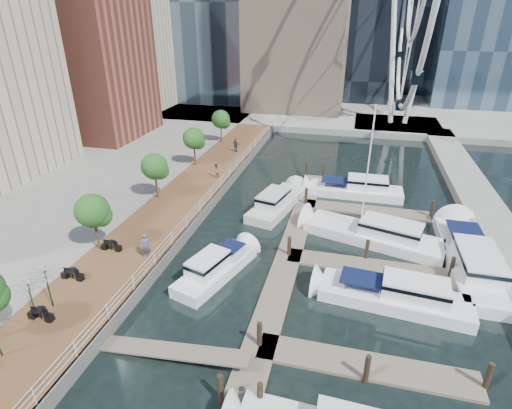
{
  "coord_description": "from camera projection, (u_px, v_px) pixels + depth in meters",
  "views": [
    {
      "loc": [
        7.07,
        -19.01,
        17.54
      ],
      "look_at": [
        -0.39,
        10.68,
        3.0
      ],
      "focal_mm": 28.0,
      "sensor_mm": 36.0,
      "label": 1
    }
  ],
  "objects": [
    {
      "name": "land_far",
      "position": [
        335.0,
        81.0,
        114.87
      ],
      "size": [
        200.0,
        114.0,
        1.0
      ],
      "primitive_type": "cube",
      "color": "gray",
      "rests_on": "ground"
    },
    {
      "name": "seawall",
      "position": [
        212.0,
        203.0,
        39.98
      ],
      "size": [
        0.25,
        60.0,
        1.0
      ],
      "primitive_type": "cube",
      "color": "#595954",
      "rests_on": "ground"
    },
    {
      "name": "breakwater",
      "position": [
        483.0,
        210.0,
        38.64
      ],
      "size": [
        4.0,
        60.0,
        1.0
      ],
      "primitive_type": "cube",
      "color": "gray",
      "rests_on": "ground"
    },
    {
      "name": "pier",
      "position": [
        397.0,
        126.0,
        67.99
      ],
      "size": [
        14.0,
        12.0,
        1.0
      ],
      "primitive_type": "cube",
      "color": "gray",
      "rests_on": "ground"
    },
    {
      "name": "pedestrian_mid",
      "position": [
        216.0,
        171.0,
        44.54
      ],
      "size": [
        0.7,
        0.87,
        1.72
      ],
      "primitive_type": "imported",
      "rotation": [
        0.0,
        0.0,
        -1.63
      ],
      "color": "#7B6555",
      "rests_on": "boardwalk"
    },
    {
      "name": "midrise_condos",
      "position": [
        35.0,
        51.0,
        50.86
      ],
      "size": [
        19.0,
        67.0,
        28.0
      ],
      "color": "#BCAD8E",
      "rests_on": "ground"
    },
    {
      "name": "yacht_foreground",
      "position": [
        393.0,
        304.0,
        26.83
      ],
      "size": [
        10.97,
        3.94,
        2.15
      ],
      "primitive_type": null,
      "rotation": [
        0.0,
        0.0,
        1.47
      ],
      "color": "white",
      "rests_on": "ground"
    },
    {
      "name": "pedestrian_far",
      "position": [
        236.0,
        145.0,
        53.07
      ],
      "size": [
        1.16,
        0.71,
        1.84
      ],
      "primitive_type": "imported",
      "rotation": [
        0.0,
        0.0,
        2.88
      ],
      "color": "#2C3438",
      "rests_on": "boardwalk"
    },
    {
      "name": "cafe_seating",
      "position": [
        27.0,
        307.0,
        23.08
      ],
      "size": [
        3.75,
        7.54,
        2.74
      ],
      "color": "#0E3510",
      "rests_on": "ground"
    },
    {
      "name": "pedestrian_near",
      "position": [
        146.0,
        246.0,
        29.78
      ],
      "size": [
        0.85,
        0.83,
        1.97
      ],
      "primitive_type": "imported",
      "rotation": [
        0.0,
        0.0,
        0.74
      ],
      "color": "#4F516A",
      "rests_on": "boardwalk"
    },
    {
      "name": "floating_docks",
      "position": [
        353.0,
        247.0,
        32.51
      ],
      "size": [
        16.0,
        34.0,
        2.6
      ],
      "color": "#6D6051",
      "rests_on": "ground"
    },
    {
      "name": "cafe_tables",
      "position": [
        58.0,
        293.0,
        25.69
      ],
      "size": [
        2.5,
        13.7,
        0.74
      ],
      "color": "black",
      "rests_on": "ground"
    },
    {
      "name": "boardwalk",
      "position": [
        185.0,
        200.0,
        40.64
      ],
      "size": [
        6.0,
        60.0,
        1.0
      ],
      "primitive_type": "cube",
      "color": "brown",
      "rests_on": "ground"
    },
    {
      "name": "moored_yachts",
      "position": [
        365.0,
        245.0,
        33.64
      ],
      "size": [
        22.83,
        32.03,
        11.5
      ],
      "color": "white",
      "rests_on": "ground"
    },
    {
      "name": "railing",
      "position": [
        211.0,
        194.0,
        39.56
      ],
      "size": [
        0.1,
        60.0,
        1.05
      ],
      "primitive_type": null,
      "color": "white",
      "rests_on": "boardwalk"
    },
    {
      "name": "ground",
      "position": [
        222.0,
        316.0,
        25.74
      ],
      "size": [
        520.0,
        520.0,
        0.0
      ],
      "primitive_type": "plane",
      "color": "black",
      "rests_on": "ground"
    },
    {
      "name": "street_trees",
      "position": [
        154.0,
        166.0,
        38.67
      ],
      "size": [
        2.6,
        42.6,
        4.6
      ],
      "color": "#3F2B1C",
      "rests_on": "ground"
    }
  ]
}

